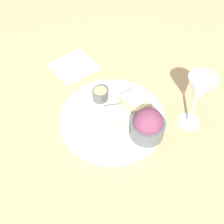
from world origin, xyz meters
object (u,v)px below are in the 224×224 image
at_px(salad_bowl, 148,125).
at_px(napkin, 73,66).
at_px(wine_glass, 198,92).
at_px(cheese_toast_near, 114,121).
at_px(sauce_ramekin, 100,94).
at_px(cheese_toast_far, 135,102).

height_order(salad_bowl, napkin, salad_bowl).
xyz_separation_m(salad_bowl, wine_glass, (0.01, -0.13, 0.07)).
bearing_deg(wine_glass, salad_bowl, 93.78).
bearing_deg(salad_bowl, cheese_toast_near, 50.86).
bearing_deg(wine_glass, sauce_ramekin, 55.13).
distance_m(salad_bowl, cheese_toast_far, 0.11).
bearing_deg(salad_bowl, sauce_ramekin, 27.44).
relative_size(salad_bowl, cheese_toast_far, 0.97).
bearing_deg(wine_glass, cheese_toast_near, 76.30).
relative_size(sauce_ramekin, cheese_toast_far, 0.49).
bearing_deg(napkin, cheese_toast_near, -169.02).
xyz_separation_m(cheese_toast_near, wine_glass, (-0.05, -0.21, 0.10)).
height_order(sauce_ramekin, cheese_toast_far, sauce_ramekin).
relative_size(salad_bowl, cheese_toast_near, 0.94).
bearing_deg(wine_glass, cheese_toast_far, 52.87).
bearing_deg(cheese_toast_near, cheese_toast_far, -59.99).
distance_m(salad_bowl, napkin, 0.36).
relative_size(salad_bowl, napkin, 0.54).
relative_size(sauce_ramekin, wine_glass, 0.27).
bearing_deg(cheese_toast_far, napkin, 29.75).
distance_m(cheese_toast_far, wine_glass, 0.19).
xyz_separation_m(cheese_toast_far, wine_glass, (-0.10, -0.13, 0.10)).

